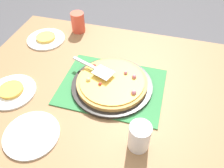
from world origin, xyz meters
TOP-DOWN VIEW (x-y plane):
  - ground_plane at (0.00, 0.00)m, footprint 8.00×8.00m
  - dining_table at (0.00, 0.00)m, footprint 1.40×1.00m
  - placemat at (0.00, 0.00)m, footprint 0.48×0.36m
  - pizza_pan at (0.00, 0.00)m, footprint 0.38×0.38m
  - pizza at (-0.00, 0.00)m, footprint 0.33×0.33m
  - plate_near_left at (-0.44, -0.16)m, footprint 0.22×0.22m
  - plate_far_right at (-0.48, 0.27)m, footprint 0.22×0.22m
  - plate_side at (-0.23, -0.34)m, footprint 0.22×0.22m
  - served_slice_left at (-0.44, -0.16)m, footprint 0.11×0.11m
  - served_slice_right at (-0.48, 0.27)m, footprint 0.11×0.11m
  - cup_near at (-0.33, 0.41)m, footprint 0.08×0.08m
  - cup_far at (0.18, -0.27)m, footprint 0.08×0.08m
  - pizza_server at (-0.09, 0.03)m, footprint 0.23×0.12m

SIDE VIEW (x-z plane):
  - ground_plane at x=0.00m, z-range 0.00..0.00m
  - dining_table at x=0.00m, z-range 0.27..1.02m
  - placemat at x=0.00m, z-range 0.75..0.76m
  - plate_near_left at x=-0.44m, z-range 0.75..0.76m
  - plate_far_right at x=-0.48m, z-range 0.75..0.76m
  - plate_side at x=-0.23m, z-range 0.75..0.76m
  - pizza_pan at x=0.00m, z-range 0.76..0.77m
  - served_slice_left at x=-0.44m, z-range 0.76..0.78m
  - served_slice_right at x=-0.48m, z-range 0.76..0.78m
  - pizza at x=0.00m, z-range 0.76..0.81m
  - cup_near at x=-0.33m, z-range 0.75..0.87m
  - cup_far at x=0.18m, z-range 0.75..0.87m
  - pizza_server at x=-0.09m, z-range 0.81..0.82m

